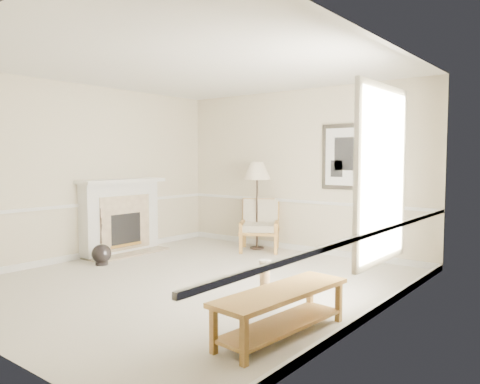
% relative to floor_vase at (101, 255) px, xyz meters
% --- Properties ---
extents(ground, '(5.50, 5.50, 0.00)m').
position_rel_floor_vase_xyz_m(ground, '(1.83, 0.18, -0.16)').
color(ground, silver).
rests_on(ground, ground).
extents(room, '(5.04, 5.54, 2.92)m').
position_rel_floor_vase_xyz_m(room, '(1.96, 0.26, 1.70)').
color(room, beige).
rests_on(room, ground).
extents(fireplace, '(0.64, 1.64, 1.31)m').
position_rel_floor_vase_xyz_m(fireplace, '(-0.52, 0.78, 0.48)').
color(fireplace, white).
rests_on(fireplace, ground).
extents(floor_vase, '(0.31, 0.31, 0.90)m').
position_rel_floor_vase_xyz_m(floor_vase, '(0.00, 0.00, 0.00)').
color(floor_vase, black).
rests_on(floor_vase, ground).
extents(armchair, '(0.98, 1.00, 0.93)m').
position_rel_floor_vase_xyz_m(armchair, '(1.23, 2.55, 0.33)').
color(armchair, olive).
rests_on(armchair, ground).
extents(floor_lamp, '(0.61, 0.61, 1.61)m').
position_rel_floor_vase_xyz_m(floor_lamp, '(1.14, 2.58, 1.24)').
color(floor_lamp, black).
rests_on(floor_lamp, ground).
extents(bench, '(0.61, 1.60, 0.45)m').
position_rel_floor_vase_xyz_m(bench, '(3.84, -0.72, 0.13)').
color(bench, olive).
rests_on(bench, ground).
extents(scratching_post, '(0.46, 0.46, 0.51)m').
position_rel_floor_vase_xyz_m(scratching_post, '(3.13, 0.01, -0.01)').
color(scratching_post, beige).
rests_on(scratching_post, ground).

